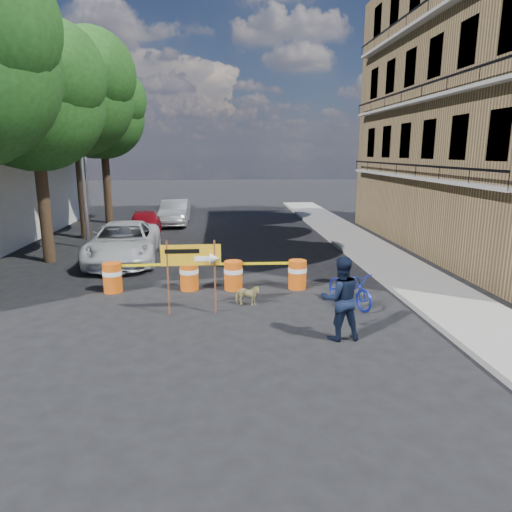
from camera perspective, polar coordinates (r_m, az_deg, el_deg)
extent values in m
plane|color=black|center=(11.61, -3.48, -8.18)|extent=(120.00, 120.00, 0.00)
cube|color=gray|center=(18.46, 15.74, -0.42)|extent=(2.40, 40.00, 0.15)
cylinder|color=#332316|center=(19.12, -25.01, 6.32)|extent=(0.44, 0.44, 4.76)
sphere|color=#1B4212|center=(19.12, -26.06, 16.98)|extent=(5.00, 5.00, 5.00)
sphere|color=#1B4212|center=(18.46, -24.24, 20.01)|extent=(3.75, 3.75, 3.75)
sphere|color=#1B4212|center=(19.92, -27.28, 14.68)|extent=(3.50, 3.50, 3.50)
cylinder|color=#332316|center=(23.83, -20.95, 8.41)|extent=(0.44, 0.44, 5.32)
sphere|color=#1B4212|center=(23.91, -21.75, 17.97)|extent=(5.40, 5.40, 5.40)
sphere|color=#1B4212|center=(23.27, -19.99, 20.63)|extent=(4.05, 4.05, 4.05)
sphere|color=#1B4212|center=(24.72, -23.00, 15.90)|extent=(3.78, 3.78, 3.78)
cylinder|color=#332316|center=(28.67, -18.16, 8.84)|extent=(0.44, 0.44, 4.93)
sphere|color=#1B4212|center=(28.69, -18.69, 16.21)|extent=(4.80, 4.80, 4.80)
sphere|color=#1B4212|center=(28.11, -17.32, 18.19)|extent=(3.60, 3.60, 3.60)
sphere|color=#1B4212|center=(29.40, -19.71, 14.67)|extent=(3.36, 3.36, 3.36)
cylinder|color=gray|center=(21.16, -21.01, 11.59)|extent=(0.16, 0.16, 8.00)
cylinder|color=gray|center=(21.35, -20.53, 22.18)|extent=(1.00, 0.12, 0.12)
cube|color=silver|center=(21.23, -19.12, 22.21)|extent=(0.35, 0.18, 0.12)
cylinder|color=#D8540C|center=(14.50, -17.50, -2.60)|extent=(0.56, 0.56, 0.90)
cylinder|color=white|center=(14.46, -17.54, -2.02)|extent=(0.58, 0.58, 0.14)
cylinder|color=#D8540C|center=(14.20, -8.35, -2.45)|extent=(0.56, 0.56, 0.90)
cylinder|color=white|center=(14.16, -8.37, -1.86)|extent=(0.58, 0.58, 0.14)
cylinder|color=#D8540C|center=(14.09, -2.85, -2.45)|extent=(0.56, 0.56, 0.90)
cylinder|color=white|center=(14.05, -2.86, -1.85)|extent=(0.58, 0.58, 0.14)
cylinder|color=#D8540C|center=(14.24, 5.19, -2.31)|extent=(0.56, 0.56, 0.90)
cylinder|color=white|center=(14.20, 5.20, -1.73)|extent=(0.58, 0.58, 0.14)
cylinder|color=#592D19|center=(11.98, -10.93, -2.76)|extent=(0.05, 0.05, 1.97)
cylinder|color=#592D19|center=(11.92, -5.15, -2.66)|extent=(0.05, 0.05, 1.97)
cube|color=orange|center=(11.79, -8.14, 0.11)|extent=(1.54, 0.05, 0.55)
cube|color=white|center=(11.78, -6.64, -0.35)|extent=(0.44, 0.02, 0.13)
cone|color=white|center=(11.77, -5.20, -0.32)|extent=(0.24, 0.29, 0.29)
cube|color=black|center=(11.76, -9.23, 0.59)|extent=(0.88, 0.02, 0.11)
imported|color=black|center=(10.44, 10.50, -5.23)|extent=(0.99, 0.80, 1.92)
imported|color=#1526AC|center=(12.78, 11.75, -2.07)|extent=(0.97, 1.15, 1.86)
imported|color=tan|center=(12.67, -1.11, -4.91)|extent=(0.77, 0.51, 0.60)
imported|color=white|center=(18.37, -16.20, 1.65)|extent=(2.84, 5.58, 1.51)
imported|color=maroon|center=(23.63, -13.75, 3.99)|extent=(1.98, 4.06, 1.33)
imported|color=silver|center=(27.24, -10.12, 5.42)|extent=(1.53, 4.39, 1.45)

